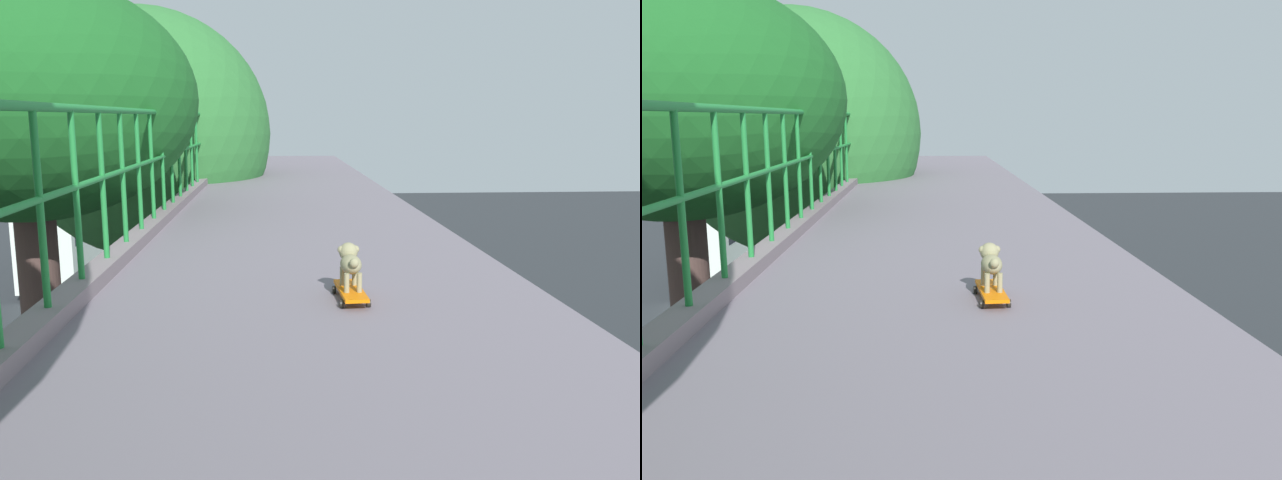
# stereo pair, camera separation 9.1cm
# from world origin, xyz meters

# --- Properties ---
(city_bus) EXTENTS (2.50, 10.39, 3.56)m
(city_bus) POSITION_xyz_m (-8.02, 28.89, 2.00)
(city_bus) COLOR white
(city_bus) RESTS_ON ground
(roadside_tree_mid) EXTENTS (4.38, 4.38, 8.97)m
(roadside_tree_mid) POSITION_xyz_m (-2.08, 6.98, 7.29)
(roadside_tree_mid) COLOR #4C3731
(roadside_tree_mid) RESTS_ON ground
(roadside_tree_far) EXTENTS (5.32, 5.32, 9.45)m
(roadside_tree_far) POSITION_xyz_m (-1.65, 12.45, 6.79)
(roadside_tree_far) COLOR #4F3430
(roadside_tree_far) RESTS_ON ground
(roadside_tree_farthest) EXTENTS (3.81, 3.81, 7.95)m
(roadside_tree_farthest) POSITION_xyz_m (-2.07, 19.86, 6.21)
(roadside_tree_farthest) COLOR brown
(roadside_tree_farthest) RESTS_ON ground
(toy_skateboard) EXTENTS (0.22, 0.55, 0.08)m
(toy_skateboard) POSITION_xyz_m (1.61, 2.49, 6.02)
(toy_skateboard) COLOR orange
(toy_skateboard) RESTS_ON overpass_deck
(small_dog) EXTENTS (0.16, 0.36, 0.30)m
(small_dog) POSITION_xyz_m (1.61, 2.53, 6.22)
(small_dog) COLOR gray
(small_dog) RESTS_ON toy_skateboard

